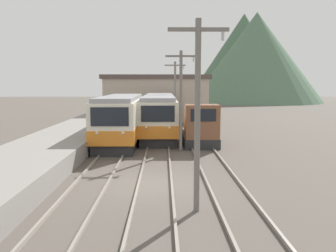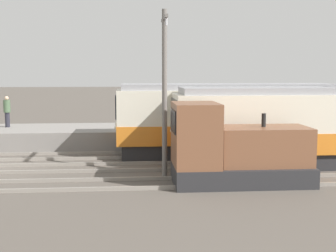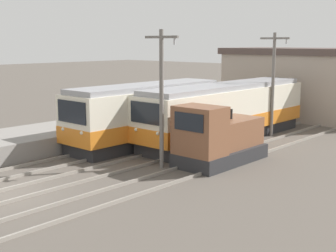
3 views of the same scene
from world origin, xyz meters
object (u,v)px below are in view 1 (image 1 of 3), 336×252
at_px(commuter_train_left, 121,121).
at_px(shunting_locomotive, 199,128).
at_px(catenary_mast_near, 198,109).
at_px(catenary_mast_far, 175,93).
at_px(commuter_train_center, 159,116).
at_px(catenary_mast_mid, 181,97).

xyz_separation_m(commuter_train_left, shunting_locomotive, (5.80, -0.93, -0.44)).
height_order(commuter_train_left, shunting_locomotive, commuter_train_left).
relative_size(catenary_mast_near, catenary_mast_far, 1.00).
bearing_deg(commuter_train_left, shunting_locomotive, -9.07).
bearing_deg(commuter_train_center, commuter_train_left, -124.72).
distance_m(commuter_train_left, commuter_train_center, 4.92).
distance_m(commuter_train_center, shunting_locomotive, 5.82).
distance_m(commuter_train_center, catenary_mast_near, 17.86).
bearing_deg(catenary_mast_mid, commuter_train_center, 101.50).
bearing_deg(shunting_locomotive, catenary_mast_mid, -121.36).
xyz_separation_m(shunting_locomotive, catenary_mast_mid, (-1.49, -2.45, 2.36)).
bearing_deg(catenary_mast_far, catenary_mast_near, -90.00).
xyz_separation_m(commuter_train_left, catenary_mast_mid, (4.31, -3.37, 1.92)).
distance_m(commuter_train_left, catenary_mast_near, 14.44).
relative_size(shunting_locomotive, catenary_mast_near, 0.78).
height_order(commuter_train_left, catenary_mast_near, catenary_mast_near).
distance_m(commuter_train_center, catenary_mast_far, 3.78).
height_order(shunting_locomotive, catenary_mast_far, catenary_mast_far).
relative_size(shunting_locomotive, catenary_mast_far, 0.78).
xyz_separation_m(commuter_train_center, catenary_mast_near, (1.51, -17.69, 1.96)).
bearing_deg(catenary_mast_mid, commuter_train_left, 141.93).
height_order(commuter_train_left, catenary_mast_far, catenary_mast_far).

